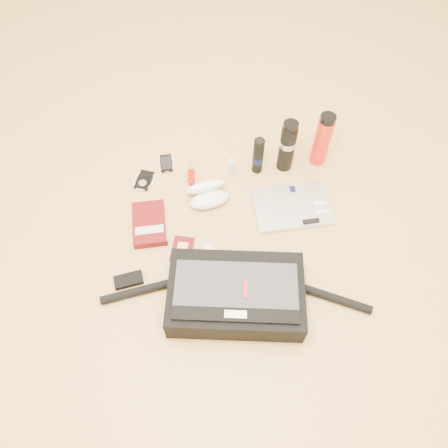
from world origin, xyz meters
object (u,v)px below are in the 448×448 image
object	(u,v)px
laptop	(292,207)
thermos_black	(287,146)
messenger_bag	(235,295)
book	(150,224)
thermos_red	(322,140)

from	to	relation	value
laptop	thermos_black	world-z (taller)	thermos_black
messenger_bag	laptop	world-z (taller)	messenger_bag
book	thermos_red	size ratio (longest dim) A/B	0.81
laptop	thermos_black	xyz separation A→B (m)	(-0.01, 0.24, 0.13)
book	thermos_red	world-z (taller)	thermos_red
thermos_black	laptop	bearing A→B (deg)	-87.21
thermos_black	messenger_bag	bearing A→B (deg)	-111.35
messenger_bag	book	xyz separation A→B (m)	(-0.35, 0.36, -0.05)
messenger_bag	book	bearing A→B (deg)	138.31
laptop	thermos_red	size ratio (longest dim) A/B	1.26
thermos_black	thermos_red	world-z (taller)	thermos_red
laptop	messenger_bag	bearing A→B (deg)	-128.46
book	messenger_bag	bearing A→B (deg)	-51.60
laptop	book	xyz separation A→B (m)	(-0.62, -0.07, 0.01)
messenger_bag	laptop	size ratio (longest dim) A/B	2.96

